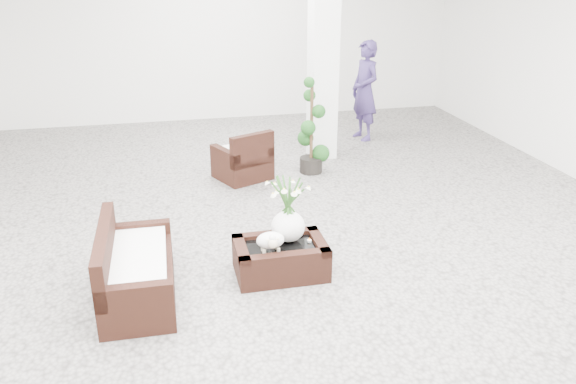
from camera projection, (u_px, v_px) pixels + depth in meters
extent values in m
plane|color=gray|center=(286.00, 239.00, 6.59)|extent=(11.00, 11.00, 0.00)
cube|color=white|center=(323.00, 45.00, 8.71)|extent=(0.40, 0.40, 3.50)
cube|color=black|center=(281.00, 260.00, 5.83)|extent=(0.90, 0.60, 0.31)
ellipsoid|color=white|center=(270.00, 242.00, 5.61)|extent=(0.28, 0.23, 0.21)
cylinder|color=white|center=(309.00, 240.00, 5.84)|extent=(0.04, 0.04, 0.03)
cube|color=black|center=(242.00, 154.00, 8.28)|extent=(0.88, 0.87, 0.72)
cube|color=black|center=(137.00, 263.00, 5.36)|extent=(0.66, 1.35, 0.71)
imported|color=#38295C|center=(365.00, 91.00, 9.93)|extent=(0.54, 0.69, 1.70)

